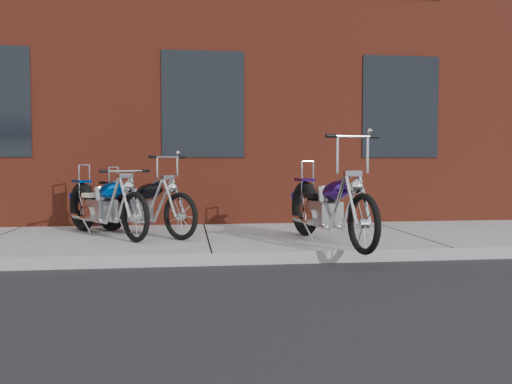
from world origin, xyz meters
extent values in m
plane|color=black|center=(0.00, 0.00, 0.00)|extent=(120.00, 120.00, 0.00)
cube|color=slate|center=(0.00, 1.50, 0.07)|extent=(22.00, 3.00, 0.15)
cube|color=maroon|center=(0.00, 8.00, 4.00)|extent=(22.00, 10.00, 8.00)
torus|color=black|center=(1.44, 1.20, 0.55)|extent=(0.29, 0.81, 0.79)
torus|color=black|center=(1.75, -0.50, 0.51)|extent=(0.20, 0.72, 0.71)
cube|color=gray|center=(1.57, 0.51, 0.53)|extent=(0.38, 0.49, 0.33)
ellipsoid|color=#311168|center=(1.62, 0.21, 0.85)|extent=(0.39, 0.65, 0.34)
cube|color=black|center=(1.51, 0.79, 0.75)|extent=(0.31, 0.35, 0.07)
cylinder|color=silver|center=(1.72, -0.36, 0.80)|extent=(0.10, 0.32, 0.59)
cylinder|color=silver|center=(1.70, -0.22, 1.52)|extent=(0.60, 0.14, 0.03)
cylinder|color=silver|center=(1.46, 1.12, 0.96)|extent=(0.03, 0.03, 0.53)
cylinder|color=silver|center=(1.65, 0.77, 0.39)|extent=(0.23, 0.98, 0.05)
torus|color=black|center=(-1.81, 2.23, 0.53)|extent=(0.55, 0.70, 0.75)
torus|color=black|center=(-0.88, 0.88, 0.49)|extent=(0.44, 0.60, 0.68)
cube|color=gray|center=(-1.43, 1.68, 0.51)|extent=(0.48, 0.51, 0.31)
ellipsoid|color=#004CC9|center=(-1.26, 1.43, 0.82)|extent=(0.55, 0.63, 0.32)
cube|color=beige|center=(-1.58, 1.90, 0.72)|extent=(0.37, 0.38, 0.06)
cylinder|color=silver|center=(-0.95, 0.98, 0.76)|extent=(0.21, 0.27, 0.56)
cylinder|color=silver|center=(-1.03, 1.09, 1.10)|extent=(0.49, 0.35, 0.03)
cylinder|color=silver|center=(-1.76, 2.16, 0.92)|extent=(0.03, 0.03, 0.50)
cylinder|color=silver|center=(-1.45, 1.94, 0.38)|extent=(0.57, 0.80, 0.05)
torus|color=black|center=(-1.35, 2.19, 0.51)|extent=(0.60, 0.63, 0.73)
torus|color=black|center=(-0.27, 1.02, 0.48)|extent=(0.50, 0.53, 0.66)
cube|color=gray|center=(-0.91, 1.71, 0.50)|extent=(0.48, 0.49, 0.30)
ellipsoid|color=black|center=(-0.72, 1.51, 0.80)|extent=(0.57, 0.59, 0.31)
cube|color=black|center=(-1.09, 1.90, 0.71)|extent=(0.37, 0.37, 0.06)
cylinder|color=silver|center=(-0.36, 1.12, 0.74)|extent=(0.23, 0.24, 0.54)
cylinder|color=silver|center=(-0.44, 1.21, 1.29)|extent=(0.43, 0.40, 0.03)
cylinder|color=silver|center=(-1.30, 2.13, 0.90)|extent=(0.03, 0.03, 0.48)
cylinder|color=silver|center=(-0.98, 1.96, 0.37)|extent=(0.66, 0.70, 0.05)
camera|label=1|loc=(-0.29, -6.29, 1.20)|focal=38.00mm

